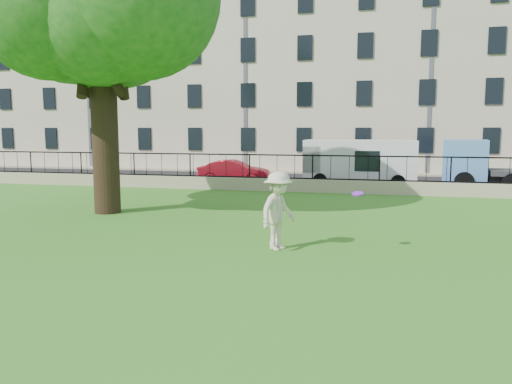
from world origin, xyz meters
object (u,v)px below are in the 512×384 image
(frisbee, at_px, (358,194))
(white_van, at_px, (359,163))
(man, at_px, (278,211))
(red_sedan, at_px, (234,172))
(blue_truck, at_px, (506,165))

(frisbee, relative_size, white_van, 0.05)
(man, distance_m, red_sedan, 14.72)
(man, bearing_deg, blue_truck, -6.38)
(frisbee, relative_size, blue_truck, 0.05)
(man, distance_m, white_van, 14.57)
(man, height_order, frisbee, man)
(man, xyz_separation_m, frisbee, (1.85, 0.22, 0.45))
(man, height_order, blue_truck, blue_truck)
(white_van, height_order, blue_truck, blue_truck)
(man, relative_size, red_sedan, 0.50)
(red_sedan, bearing_deg, man, -162.92)
(man, xyz_separation_m, white_van, (1.40, 14.50, 0.22))
(frisbee, relative_size, red_sedan, 0.07)
(man, xyz_separation_m, blue_truck, (8.27, 14.18, 0.24))
(man, relative_size, frisbee, 7.05)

